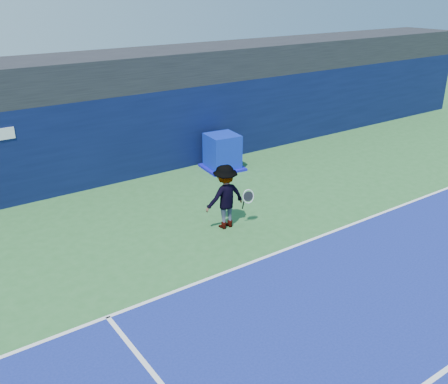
{
  "coord_description": "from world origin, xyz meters",
  "views": [
    {
      "loc": [
        -8.0,
        -5.44,
        6.43
      ],
      "look_at": [
        -0.45,
        5.2,
        1.0
      ],
      "focal_mm": 40.0,
      "sensor_mm": 36.0,
      "label": 1
    }
  ],
  "objects": [
    {
      "name": "tennis_ball",
      "position": [
        -0.56,
        5.1,
        1.17
      ],
      "size": [
        0.07,
        0.07,
        0.07
      ],
      "color": "#CDD517",
      "rests_on": "ground"
    },
    {
      "name": "baseline",
      "position": [
        0.0,
        3.0,
        0.01
      ],
      "size": [
        24.0,
        0.1,
        0.01
      ],
      "primitive_type": "cube",
      "color": "white",
      "rests_on": "ground"
    },
    {
      "name": "stadium_band",
      "position": [
        0.0,
        11.5,
        3.6
      ],
      "size": [
        36.0,
        3.0,
        1.2
      ],
      "primitive_type": "cube",
      "color": "black",
      "rests_on": "back_wall_assembly"
    },
    {
      "name": "tennis_player",
      "position": [
        -0.52,
        5.03,
        0.93
      ],
      "size": [
        1.37,
        0.76,
        1.87
      ],
      "color": "silver",
      "rests_on": "ground"
    },
    {
      "name": "back_wall_assembly",
      "position": [
        -0.0,
        10.5,
        1.5
      ],
      "size": [
        36.0,
        1.03,
        3.0
      ],
      "color": "#0A1137",
      "rests_on": "ground"
    },
    {
      "name": "ground",
      "position": [
        0.0,
        0.0,
        0.0
      ],
      "size": [
        80.0,
        80.0,
        0.0
      ],
      "primitive_type": "plane",
      "color": "#2F6831",
      "rests_on": "ground"
    },
    {
      "name": "equipment_cart",
      "position": [
        2.24,
        9.1,
        0.61
      ],
      "size": [
        1.54,
        1.54,
        1.33
      ],
      "color": "#0B21A7",
      "rests_on": "ground"
    }
  ]
}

